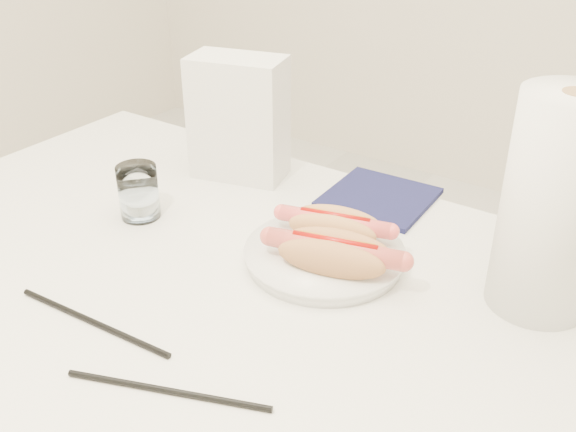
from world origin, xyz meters
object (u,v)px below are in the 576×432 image
Objects in this scene: plate at (324,257)px; napkin_box at (239,118)px; paper_towel_roll at (555,206)px; table at (213,310)px; hotdog_right at (334,253)px; water_glass at (138,192)px; hotdog_left at (335,226)px.

napkin_box reaches higher than plate.
table is at bearing -153.51° from paper_towel_roll.
hotdog_right is 0.87× the size of napkin_box.
water_glass reaches higher than hotdog_right.
paper_towel_roll is at bearing 26.49° from table.
water_glass is (-0.21, 0.07, 0.10)m from table.
hotdog_left is at bearing 100.17° from plate.
hotdog_left is 0.31m from paper_towel_roll.
napkin_box is at bearing 149.58° from plate.
napkin_box is (-0.17, 0.29, 0.17)m from table.
hotdog_right reaches higher than hotdog_left.
paper_towel_roll is at bearing -23.83° from napkin_box.
napkin_box reaches higher than hotdog_right.
water_glass reaches higher than plate.
hotdog_right is 0.35m from water_glass.
water_glass is at bearing -168.03° from paper_towel_roll.
hotdog_right reaches higher than plate.
hotdog_right is at bearing -46.49° from napkin_box.
paper_towel_roll is at bearing 11.97° from water_glass.
plate is 1.18× the size of hotdog_right.
hotdog_right is 0.29m from paper_towel_roll.
plate is 1.03× the size of napkin_box.
hotdog_right is (0.03, -0.03, 0.03)m from plate.
table is 6.32× the size of hotdog_right.
hotdog_left is 0.32m from water_glass.
hotdog_right is at bearing 3.42° from water_glass.
paper_towel_roll is at bearing 8.91° from hotdog_right.
table is 0.24m from water_glass.
napkin_box reaches higher than hotdog_left.
hotdog_left is at bearing -39.34° from napkin_box.
plate is at bearing -164.96° from paper_towel_roll.
water_glass is at bearing -114.00° from napkin_box.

